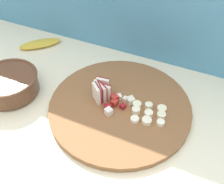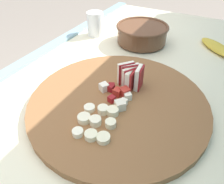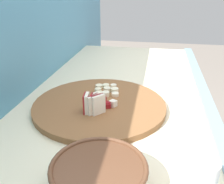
{
  "view_description": "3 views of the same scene",
  "coord_description": "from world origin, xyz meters",
  "views": [
    {
      "loc": [
        0.16,
        -0.44,
        1.5
      ],
      "look_at": [
        -0.07,
        0.06,
        0.97
      ],
      "focal_mm": 41.27,
      "sensor_mm": 36.0,
      "label": 1
    },
    {
      "loc": [
        0.3,
        0.21,
        1.26
      ],
      "look_at": [
        -0.05,
        0.02,
        0.94
      ],
      "focal_mm": 33.4,
      "sensor_mm": 36.0,
      "label": 2
    },
    {
      "loc": [
        -0.74,
        -0.12,
        1.3
      ],
      "look_at": [
        -0.03,
        0.01,
        0.97
      ],
      "focal_mm": 40.25,
      "sensor_mm": 36.0,
      "label": 3
    }
  ],
  "objects": [
    {
      "name": "banana_slice_rows",
      "position": [
        0.05,
        0.04,
        0.94
      ],
      "size": [
        0.11,
        0.1,
        0.02
      ],
      "color": "white",
      "rests_on": "cutting_board"
    },
    {
      "name": "apple_wedge_fan",
      "position": [
        -0.1,
        0.05,
        0.96
      ],
      "size": [
        0.06,
        0.07,
        0.06
      ],
      "color": "maroon",
      "rests_on": "cutting_board"
    },
    {
      "name": "ceramic_bowl",
      "position": [
        -0.38,
        -0.03,
        0.96
      ],
      "size": [
        0.19,
        0.19,
        0.07
      ],
      "color": "brown",
      "rests_on": "tiled_countertop"
    },
    {
      "name": "banana_peel",
      "position": [
        -0.46,
        0.23,
        0.93
      ],
      "size": [
        0.16,
        0.16,
        0.02
      ],
      "primitive_type": "ellipsoid",
      "rotation": [
        0.0,
        0.0,
        3.92
      ],
      "color": "gold",
      "rests_on": "tiled_countertop"
    },
    {
      "name": "small_jar",
      "position": [
        -0.36,
        -0.22,
        0.96
      ],
      "size": [
        0.06,
        0.06,
        0.09
      ],
      "primitive_type": "cylinder",
      "color": "white",
      "rests_on": "tiled_countertop"
    },
    {
      "name": "apple_dice_pile",
      "position": [
        -0.04,
        0.04,
        0.94
      ],
      "size": [
        0.08,
        0.1,
        0.02
      ],
      "color": "beige",
      "rests_on": "cutting_board"
    },
    {
      "name": "cutting_board",
      "position": [
        -0.04,
        0.05,
        0.93
      ],
      "size": [
        0.43,
        0.43,
        0.02
      ],
      "primitive_type": "cylinder",
      "color": "brown",
      "rests_on": "tiled_countertop"
    }
  ]
}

